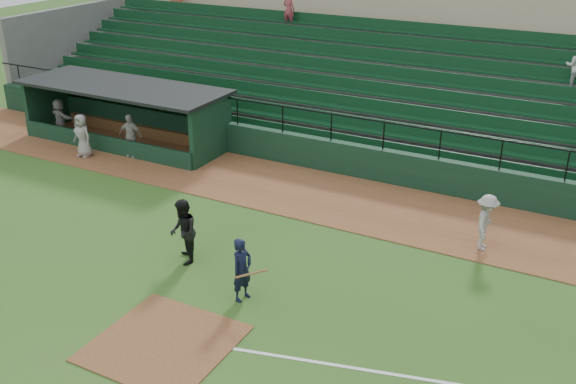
% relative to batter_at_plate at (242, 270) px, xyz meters
% --- Properties ---
extents(ground, '(90.00, 90.00, 0.00)m').
position_rel_batter_at_plate_xyz_m(ground, '(-0.63, -1.41, -0.84)').
color(ground, '#2F571C').
rests_on(ground, ground).
extents(warning_track, '(40.00, 4.00, 0.03)m').
position_rel_batter_at_plate_xyz_m(warning_track, '(-0.63, 6.59, -0.83)').
color(warning_track, brown).
rests_on(warning_track, ground).
extents(home_plate_dirt, '(3.00, 3.00, 0.03)m').
position_rel_batter_at_plate_xyz_m(home_plate_dirt, '(-0.63, -2.41, -0.83)').
color(home_plate_dirt, brown).
rests_on(home_plate_dirt, ground).
extents(stadium_structure, '(38.00, 13.08, 6.40)m').
position_rel_batter_at_plate_xyz_m(stadium_structure, '(-0.63, 15.05, 1.46)').
color(stadium_structure, black).
rests_on(stadium_structure, ground).
extents(dugout, '(8.90, 3.20, 2.42)m').
position_rel_batter_at_plate_xyz_m(dugout, '(-10.38, 8.15, 0.49)').
color(dugout, black).
rests_on(dugout, ground).
extents(batter_at_plate, '(1.05, 0.71, 1.68)m').
position_rel_batter_at_plate_xyz_m(batter_at_plate, '(0.00, 0.00, 0.00)').
color(batter_at_plate, black).
rests_on(batter_at_plate, ground).
extents(umpire, '(1.11, 1.14, 1.86)m').
position_rel_batter_at_plate_xyz_m(umpire, '(-2.39, 0.82, 0.09)').
color(umpire, black).
rests_on(umpire, ground).
extents(runner, '(0.69, 1.12, 1.67)m').
position_rel_batter_at_plate_xyz_m(runner, '(4.75, 5.42, 0.02)').
color(runner, '#A19C96').
rests_on(runner, warning_track).
extents(dugout_player_a, '(1.05, 0.56, 1.71)m').
position_rel_batter_at_plate_xyz_m(dugout_player_a, '(-9.05, 6.44, 0.04)').
color(dugout_player_a, '#A49F99').
rests_on(dugout_player_a, warning_track).
extents(dugout_player_b, '(0.88, 0.61, 1.70)m').
position_rel_batter_at_plate_xyz_m(dugout_player_b, '(-10.71, 5.59, 0.04)').
color(dugout_player_b, gray).
rests_on(dugout_player_b, warning_track).
extents(dugout_player_c, '(1.54, 0.81, 1.59)m').
position_rel_batter_at_plate_xyz_m(dugout_player_c, '(-13.34, 6.99, -0.02)').
color(dugout_player_c, gray).
rests_on(dugout_player_c, warning_track).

